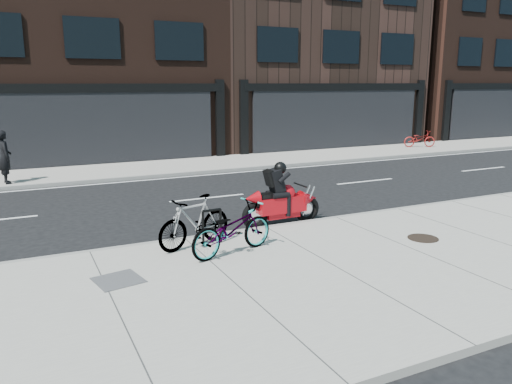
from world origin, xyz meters
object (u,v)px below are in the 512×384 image
motorcycle (285,199)px  bicycle_far (420,139)px  bicycle_front (232,229)px  bicycle_rear (195,222)px  bike_rack (212,224)px  pedestrian (5,157)px  manhole_cover (423,238)px  utility_grate (118,280)px

motorcycle → bicycle_far: bearing=34.8°
motorcycle → bicycle_far: (13.33, 9.42, -0.09)m
bicycle_front → bicycle_rear: bearing=19.6°
bike_rack → pedestrian: (-3.93, 9.10, 0.45)m
bicycle_front → pedestrian: 10.66m
motorcycle → bicycle_far: motorcycle is taller
pedestrian → manhole_cover: size_ratio=2.72×
manhole_cover → utility_grate: (-6.46, 0.50, 0.00)m
bike_rack → manhole_cover: 4.62m
bicycle_front → manhole_cover: bearing=-118.3°
motorcycle → manhole_cover: 3.36m
bicycle_rear → motorcycle: size_ratio=0.83×
bike_rack → bicycle_far: (15.64, 10.42, -0.01)m
bike_rack → motorcycle: motorcycle is taller
manhole_cover → bicycle_front: bearing=167.4°
bicycle_front → manhole_cover: 4.27m
bicycle_rear → manhole_cover: bearing=52.0°
utility_grate → pedestrian: bearing=99.7°
bike_rack → bicycle_front: bearing=-79.0°
bicycle_front → manhole_cover: bicycle_front is taller
bicycle_front → bicycle_far: size_ratio=1.18×
bike_rack → utility_grate: 2.51m
pedestrian → manhole_cover: pedestrian is taller
bike_rack → manhole_cover: bike_rack is taller
bicycle_far → utility_grate: bearing=145.9°
bicycle_front → pedestrian: (-4.07, 9.84, 0.39)m
utility_grate → manhole_cover: bearing=-4.4°
bike_rack → bicycle_rear: bearing=180.0°
pedestrian → bicycle_far: pedestrian is taller
pedestrian → bicycle_rear: bearing=-170.2°
utility_grate → motorcycle: bearing=25.8°
bicycle_rear → bicycle_far: size_ratio=1.08×
bicycle_rear → bicycle_far: bearing=104.7°
bike_rack → utility_grate: (-2.18, -1.16, -0.44)m
motorcycle → manhole_cover: bearing=-53.8°
motorcycle → utility_grate: 5.00m
bicycle_rear → pedestrian: bearing=-177.0°
bicycle_front → bicycle_far: bearing=-69.9°
bike_rack → utility_grate: bearing=-151.8°
pedestrian → utility_grate: 10.45m
bike_rack → motorcycle: 2.52m
motorcycle → bicycle_front: bearing=-141.5°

